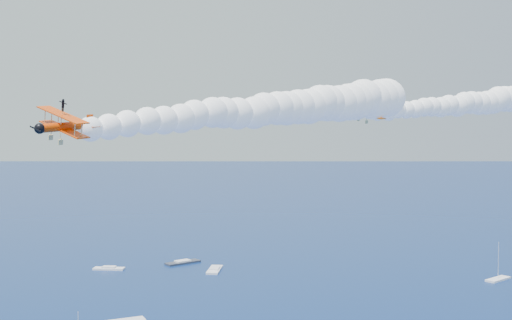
{
  "coord_description": "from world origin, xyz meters",
  "views": [
    {
      "loc": [
        -16.54,
        -65.98,
        54.29
      ],
      "look_at": [
        0.13,
        22.67,
        49.56
      ],
      "focal_mm": 44.58,
      "sensor_mm": 36.0,
      "label": 1
    }
  ],
  "objects": [
    {
      "name": "biplane_lead",
      "position": [
        24.1,
        41.92,
        56.81
      ],
      "size": [
        10.11,
        11.13,
        6.89
      ],
      "primitive_type": null,
      "rotation": [
        -0.22,
        0.07,
        3.62
      ],
      "color": "orange"
    },
    {
      "name": "biplane_trail",
      "position": [
        -23.85,
        3.42,
        54.32
      ],
      "size": [
        10.53,
        11.12,
        6.86
      ],
      "primitive_type": null,
      "rotation": [
        -0.25,
        0.07,
        3.79
      ],
      "color": "#E33F04"
    },
    {
      "name": "smoke_trail_lead",
      "position": [
        54.52,
        57.53,
        59.45
      ],
      "size": [
        71.94,
        60.24,
        12.37
      ],
      "primitive_type": null,
      "rotation": [
        0.0,
        0.0,
        3.62
      ],
      "color": "white"
    },
    {
      "name": "smoke_trail_trail",
      "position": [
        3.35,
        24.15,
        56.96
      ],
      "size": [
        72.33,
        70.1,
        12.37
      ],
      "primitive_type": null,
      "rotation": [
        0.0,
        0.0,
        3.79
      ],
      "color": "white"
    },
    {
      "name": "spectator_boats",
      "position": [
        -13.27,
        116.23,
        0.35
      ],
      "size": [
        215.87,
        174.92,
        0.7
      ],
      "color": "white",
      "rests_on": "ground"
    }
  ]
}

